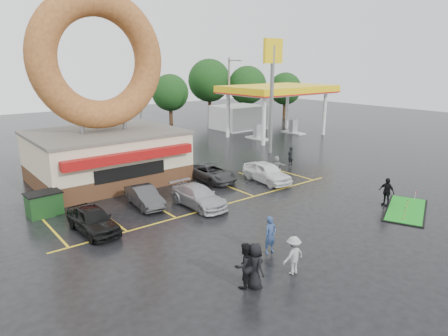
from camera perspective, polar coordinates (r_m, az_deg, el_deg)
ground at (r=22.12m, az=4.59°, el=-7.90°), size 120.00×120.00×0.00m
donut_shop at (r=30.16m, az=-16.81°, el=6.51°), size 10.20×8.70×13.50m
gas_station at (r=49.58m, az=5.14°, el=9.27°), size 12.30×13.65×5.90m
shell_sign at (r=38.07m, az=6.91°, el=13.07°), size 2.20×0.36×10.60m
streetlight_mid at (r=40.19m, az=-11.83°, el=9.25°), size 0.40×2.21×9.00m
streetlight_right at (r=47.58m, az=0.78°, el=10.40°), size 0.40×2.21×9.00m
tree_far_a at (r=60.17m, az=3.35°, el=11.72°), size 5.60×5.60×8.00m
tree_far_b at (r=62.97m, az=8.73°, el=11.13°), size 4.90×4.90×7.00m
tree_far_c at (r=60.71m, az=-2.11°, el=12.38°), size 6.30×6.30×9.00m
tree_far_d at (r=54.70m, az=-7.70°, el=10.61°), size 4.90×4.90×7.00m
car_black at (r=21.86m, az=-18.23°, el=-7.01°), size 1.80×4.04×1.35m
car_dgrey at (r=24.84m, az=-11.29°, el=-4.04°), size 1.62×3.80×1.22m
car_silver at (r=24.39m, az=-3.67°, el=-4.06°), size 1.84×4.39×1.27m
car_grey at (r=29.49m, az=-1.84°, el=-0.70°), size 2.11×4.45×1.23m
car_white at (r=29.38m, az=6.13°, el=-0.60°), size 2.17×4.46×1.47m
person_blue at (r=18.66m, az=6.65°, el=-9.47°), size 0.66×0.45×1.78m
person_blackjkt at (r=15.94m, az=2.94°, el=-13.74°), size 0.94×0.76×1.85m
person_hoodie at (r=17.13m, az=9.89°, el=-12.18°), size 1.09×0.66×1.65m
person_bystander at (r=15.97m, az=4.44°, el=-13.72°), size 0.69×0.97×1.85m
person_cameraman at (r=26.38m, az=22.20°, el=-3.15°), size 0.51×1.06×1.75m
person_walker_near at (r=30.93m, az=7.48°, el=0.29°), size 1.30×1.46×1.61m
person_walker_far at (r=34.40m, az=9.46°, el=1.69°), size 0.58×0.39×1.58m
dumpster at (r=25.17m, az=-24.30°, el=-4.77°), size 1.86×1.29×1.30m
putting_green at (r=26.21m, az=24.56°, el=-5.45°), size 5.42×3.95×0.62m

